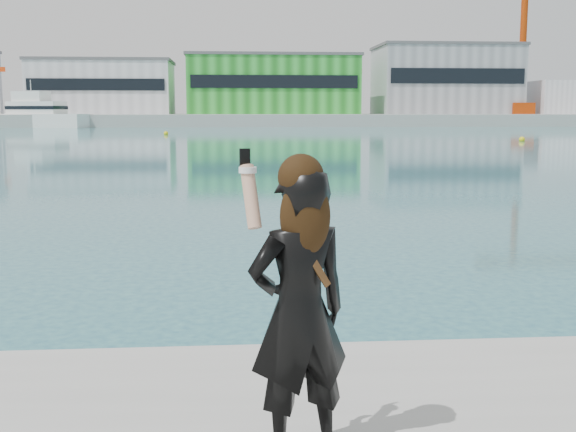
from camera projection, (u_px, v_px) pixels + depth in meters
name	position (u px, v px, depth m)	size (l,w,h in m)	color
far_quay	(228.00, 119.00, 132.72)	(320.00, 40.00, 2.00)	#9E9E99
warehouse_white	(104.00, 87.00, 128.16)	(24.48, 15.35, 9.50)	silver
warehouse_green	(272.00, 85.00, 130.46)	(30.60, 16.36, 10.50)	#208222
warehouse_grey_right	(445.00, 80.00, 132.84)	(25.50, 15.35, 12.50)	gray
ancillary_shed	(564.00, 98.00, 133.09)	(12.00, 10.00, 6.00)	silver
dock_crane	(530.00, 39.00, 127.00)	(23.00, 4.00, 24.00)	#C03A0B
flagpole_left	(0.00, 87.00, 120.05)	(1.28, 0.16, 8.00)	silver
flagpole_right	(356.00, 88.00, 124.79)	(1.28, 0.16, 8.00)	silver
motor_yacht	(39.00, 114.00, 112.65)	(16.25, 10.10, 7.36)	white
buoy_near	(522.00, 141.00, 61.59)	(0.50, 0.50, 0.50)	yellow
buoy_far	(166.00, 135.00, 78.21)	(0.50, 0.50, 0.50)	yellow
woman	(299.00, 304.00, 3.67)	(0.64, 0.52, 1.59)	black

